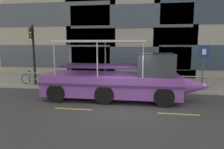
{
  "coord_description": "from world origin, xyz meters",
  "views": [
    {
      "loc": [
        0.77,
        -9.61,
        3.03
      ],
      "look_at": [
        -0.93,
        1.79,
        1.3
      ],
      "focal_mm": 32.4,
      "sensor_mm": 36.0,
      "label": 1
    }
  ],
  "objects": [
    {
      "name": "pedestrian_near_bow",
      "position": [
        2.51,
        4.39,
        1.23
      ],
      "size": [
        0.4,
        0.35,
        1.74
      ],
      "color": "black",
      "rests_on": "sidewalk"
    },
    {
      "name": "sidewalk",
      "position": [
        0.0,
        5.6,
        0.09
      ],
      "size": [
        32.0,
        4.8,
        0.18
      ],
      "primitive_type": "cube",
      "color": "gray",
      "rests_on": "ground_plane"
    },
    {
      "name": "duck_tour_boat",
      "position": [
        -0.35,
        1.36,
        1.08
      ],
      "size": [
        9.16,
        2.65,
        3.24
      ],
      "color": "purple",
      "rests_on": "ground_plane"
    },
    {
      "name": "curb_guardrail",
      "position": [
        -1.12,
        3.45,
        0.77
      ],
      "size": [
        12.15,
        0.09,
        0.88
      ],
      "color": "#9EA0A8",
      "rests_on": "sidewalk"
    },
    {
      "name": "parking_sign",
      "position": [
        4.6,
        3.79,
        2.06
      ],
      "size": [
        0.6,
        0.12,
        2.77
      ],
      "color": "#4C4F54",
      "rests_on": "sidewalk"
    },
    {
      "name": "ground_plane",
      "position": [
        0.0,
        0.0,
        0.0
      ],
      "size": [
        120.0,
        120.0,
        0.0
      ],
      "primitive_type": "plane",
      "color": "#3D3D3F"
    },
    {
      "name": "curb_edge",
      "position": [
        0.0,
        3.11,
        0.09
      ],
      "size": [
        32.0,
        0.18,
        0.18
      ],
      "primitive_type": "cube",
      "color": "#B2ADA3",
      "rests_on": "ground_plane"
    },
    {
      "name": "leaned_bicycle",
      "position": [
        -7.03,
        3.74,
        0.56
      ],
      "size": [
        1.74,
        0.46,
        0.96
      ],
      "color": "black",
      "rests_on": "sidewalk"
    },
    {
      "name": "lane_centreline",
      "position": [
        -0.0,
        -0.79,
        0.0
      ],
      "size": [
        25.8,
        0.12,
        0.01
      ],
      "color": "#DBD64C",
      "rests_on": "ground_plane"
    },
    {
      "name": "traffic_light_pole",
      "position": [
        -6.76,
        3.6,
        2.7
      ],
      "size": [
        0.24,
        0.46,
        4.16
      ],
      "color": "black",
      "rests_on": "sidewalk"
    }
  ]
}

